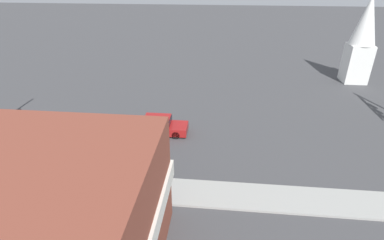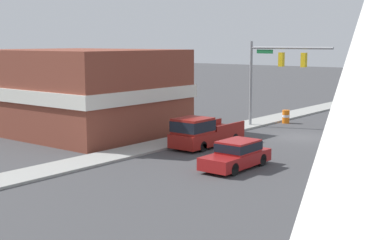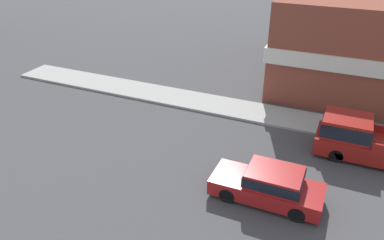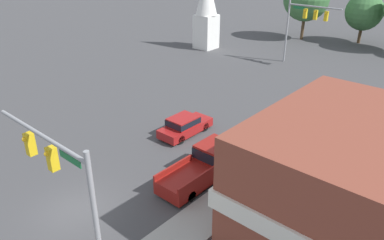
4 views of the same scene
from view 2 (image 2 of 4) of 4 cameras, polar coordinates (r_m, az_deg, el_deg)
ground_plane at (r=38.21m, az=11.44°, el=-1.81°), size 200.00×200.00×0.00m
sidewalk_curb at (r=41.00m, az=4.30°, el=-0.88°), size 2.40×60.00×0.14m
near_signal_assembly at (r=41.05m, az=8.85°, el=5.70°), size 6.82×0.49×6.68m
car_lead at (r=28.35m, az=4.80°, el=-3.63°), size 1.78×4.45×1.47m
pickup_truck_parked at (r=33.81m, az=1.09°, el=-1.31°), size 2.00×5.65×1.97m
construction_barrel at (r=44.49m, az=9.98°, el=0.37°), size 0.61×0.61×1.09m
corner_brick_building at (r=40.19m, az=-11.68°, el=3.04°), size 13.16×10.72×6.07m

